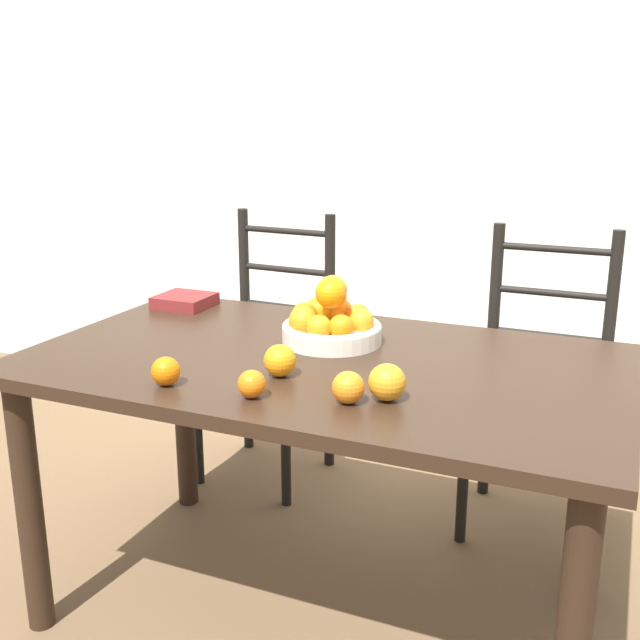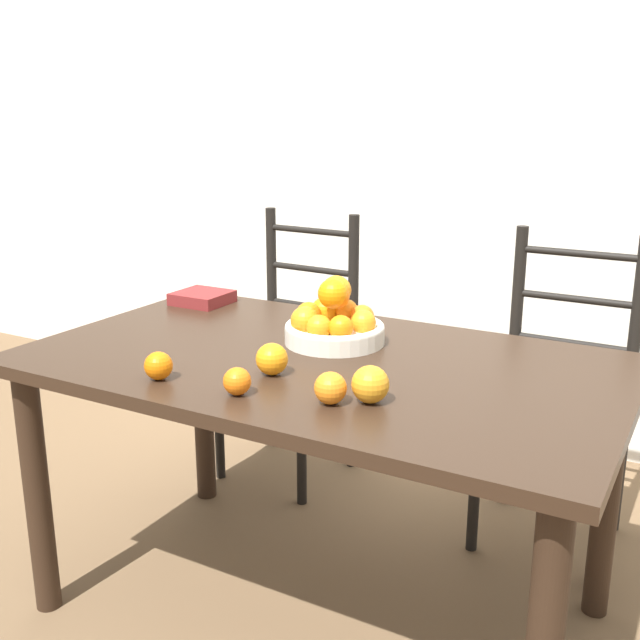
{
  "view_description": "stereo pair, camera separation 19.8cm",
  "coord_description": "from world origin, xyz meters",
  "px_view_note": "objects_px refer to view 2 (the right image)",
  "views": [
    {
      "loc": [
        0.72,
        -1.7,
        1.37
      ],
      "look_at": [
        -0.03,
        0.05,
        0.84
      ],
      "focal_mm": 42.0,
      "sensor_mm": 36.0,
      "label": 1
    },
    {
      "loc": [
        0.9,
        -1.61,
        1.37
      ],
      "look_at": [
        -0.03,
        0.05,
        0.84
      ],
      "focal_mm": 42.0,
      "sensor_mm": 36.0,
      "label": 2
    }
  ],
  "objects_px": {
    "fruit_bowl": "(334,322)",
    "orange_loose_0": "(330,388)",
    "orange_loose_1": "(370,384)",
    "orange_loose_4": "(272,359)",
    "orange_loose_3": "(158,366)",
    "chair_right": "(559,398)",
    "orange_loose_2": "(237,381)",
    "chair_left": "(292,352)",
    "book_stack": "(202,298)"
  },
  "relations": [
    {
      "from": "fruit_bowl",
      "to": "orange_loose_1",
      "type": "bearing_deg",
      "value": -51.57
    },
    {
      "from": "orange_loose_4",
      "to": "orange_loose_1",
      "type": "bearing_deg",
      "value": -9.59
    },
    {
      "from": "orange_loose_0",
      "to": "chair_right",
      "type": "xyz_separation_m",
      "value": [
        0.3,
        0.99,
        -0.31
      ]
    },
    {
      "from": "orange_loose_3",
      "to": "chair_right",
      "type": "height_order",
      "value": "chair_right"
    },
    {
      "from": "orange_loose_2",
      "to": "orange_loose_1",
      "type": "bearing_deg",
      "value": 20.25
    },
    {
      "from": "orange_loose_1",
      "to": "chair_right",
      "type": "distance_m",
      "value": 1.02
    },
    {
      "from": "fruit_bowl",
      "to": "book_stack",
      "type": "height_order",
      "value": "fruit_bowl"
    },
    {
      "from": "orange_loose_0",
      "to": "orange_loose_3",
      "type": "distance_m",
      "value": 0.44
    },
    {
      "from": "orange_loose_3",
      "to": "chair_left",
      "type": "xyz_separation_m",
      "value": [
        -0.27,
        1.06,
        -0.31
      ]
    },
    {
      "from": "fruit_bowl",
      "to": "chair_right",
      "type": "distance_m",
      "value": 0.85
    },
    {
      "from": "fruit_bowl",
      "to": "orange_loose_0",
      "type": "height_order",
      "value": "fruit_bowl"
    },
    {
      "from": "orange_loose_4",
      "to": "orange_loose_3",
      "type": "bearing_deg",
      "value": -143.47
    },
    {
      "from": "fruit_bowl",
      "to": "orange_loose_1",
      "type": "relative_size",
      "value": 3.29
    },
    {
      "from": "fruit_bowl",
      "to": "chair_left",
      "type": "distance_m",
      "value": 0.84
    },
    {
      "from": "orange_loose_3",
      "to": "orange_loose_2",
      "type": "bearing_deg",
      "value": 2.18
    },
    {
      "from": "orange_loose_1",
      "to": "chair_left",
      "type": "bearing_deg",
      "value": 129.44
    },
    {
      "from": "orange_loose_1",
      "to": "orange_loose_3",
      "type": "distance_m",
      "value": 0.52
    },
    {
      "from": "orange_loose_2",
      "to": "book_stack",
      "type": "bearing_deg",
      "value": 132.99
    },
    {
      "from": "orange_loose_4",
      "to": "book_stack",
      "type": "relative_size",
      "value": 0.46
    },
    {
      "from": "book_stack",
      "to": "orange_loose_1",
      "type": "bearing_deg",
      "value": -31.25
    },
    {
      "from": "orange_loose_1",
      "to": "book_stack",
      "type": "xyz_separation_m",
      "value": [
        -0.87,
        0.53,
        -0.02
      ]
    },
    {
      "from": "orange_loose_0",
      "to": "book_stack",
      "type": "xyz_separation_m",
      "value": [
        -0.8,
        0.58,
        -0.02
      ]
    },
    {
      "from": "fruit_bowl",
      "to": "orange_loose_1",
      "type": "height_order",
      "value": "fruit_bowl"
    },
    {
      "from": "orange_loose_2",
      "to": "chair_right",
      "type": "height_order",
      "value": "chair_right"
    },
    {
      "from": "orange_loose_2",
      "to": "chair_left",
      "type": "relative_size",
      "value": 0.06
    },
    {
      "from": "orange_loose_2",
      "to": "orange_loose_4",
      "type": "distance_m",
      "value": 0.15
    },
    {
      "from": "orange_loose_1",
      "to": "book_stack",
      "type": "height_order",
      "value": "orange_loose_1"
    },
    {
      "from": "orange_loose_1",
      "to": "chair_left",
      "type": "distance_m",
      "value": 1.26
    },
    {
      "from": "orange_loose_2",
      "to": "orange_loose_4",
      "type": "height_order",
      "value": "orange_loose_4"
    },
    {
      "from": "orange_loose_4",
      "to": "chair_left",
      "type": "xyz_separation_m",
      "value": [
        -0.49,
        0.9,
        -0.31
      ]
    },
    {
      "from": "orange_loose_0",
      "to": "fruit_bowl",
      "type": "bearing_deg",
      "value": 117.31
    },
    {
      "from": "orange_loose_2",
      "to": "chair_left",
      "type": "bearing_deg",
      "value": 115.28
    },
    {
      "from": "chair_left",
      "to": "orange_loose_4",
      "type": "bearing_deg",
      "value": -58.3
    },
    {
      "from": "fruit_bowl",
      "to": "book_stack",
      "type": "relative_size",
      "value": 1.62
    },
    {
      "from": "orange_loose_3",
      "to": "chair_left",
      "type": "bearing_deg",
      "value": 104.49
    },
    {
      "from": "orange_loose_2",
      "to": "book_stack",
      "type": "relative_size",
      "value": 0.38
    },
    {
      "from": "fruit_bowl",
      "to": "orange_loose_2",
      "type": "height_order",
      "value": "fruit_bowl"
    },
    {
      "from": "orange_loose_0",
      "to": "orange_loose_2",
      "type": "relative_size",
      "value": 1.13
    },
    {
      "from": "orange_loose_0",
      "to": "orange_loose_2",
      "type": "distance_m",
      "value": 0.22
    },
    {
      "from": "orange_loose_2",
      "to": "chair_right",
      "type": "xyz_separation_m",
      "value": [
        0.51,
        1.05,
        -0.3
      ]
    },
    {
      "from": "orange_loose_2",
      "to": "orange_loose_4",
      "type": "xyz_separation_m",
      "value": [
        -0.01,
        0.15,
        0.01
      ]
    },
    {
      "from": "fruit_bowl",
      "to": "orange_loose_0",
      "type": "distance_m",
      "value": 0.45
    },
    {
      "from": "chair_left",
      "to": "book_stack",
      "type": "height_order",
      "value": "chair_left"
    },
    {
      "from": "fruit_bowl",
      "to": "orange_loose_4",
      "type": "relative_size",
      "value": 3.5
    },
    {
      "from": "orange_loose_0",
      "to": "orange_loose_3",
      "type": "bearing_deg",
      "value": -171.65
    },
    {
      "from": "orange_loose_2",
      "to": "orange_loose_3",
      "type": "bearing_deg",
      "value": -177.82
    },
    {
      "from": "fruit_bowl",
      "to": "orange_loose_3",
      "type": "height_order",
      "value": "fruit_bowl"
    },
    {
      "from": "orange_loose_3",
      "to": "book_stack",
      "type": "bearing_deg",
      "value": 119.83
    },
    {
      "from": "book_stack",
      "to": "orange_loose_4",
      "type": "bearing_deg",
      "value": -39.4
    },
    {
      "from": "book_stack",
      "to": "orange_loose_3",
      "type": "bearing_deg",
      "value": -60.17
    }
  ]
}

